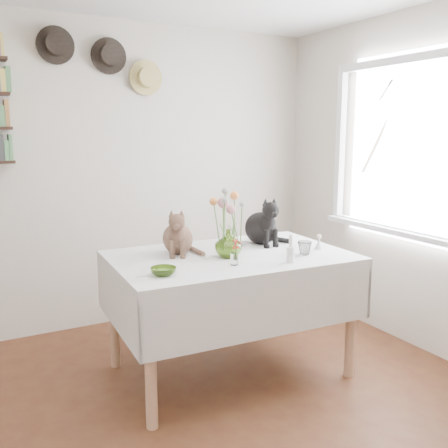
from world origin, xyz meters
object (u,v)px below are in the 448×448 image
dining_table (230,284)px  black_cat (261,220)px  tabby_cat (178,230)px  flower_vase (228,243)px

dining_table → black_cat: (0.35, 0.18, 0.38)m
tabby_cat → dining_table: bearing=-7.2°
tabby_cat → flower_vase: tabby_cat is taller
flower_vase → dining_table: bearing=51.8°
tabby_cat → black_cat: bearing=25.0°
tabby_cat → flower_vase: (0.25, -0.24, -0.07)m
black_cat → flower_vase: (-0.40, -0.24, -0.08)m
dining_table → black_cat: black_cat is taller
dining_table → tabby_cat: (-0.29, 0.19, 0.36)m
dining_table → flower_vase: size_ratio=8.65×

